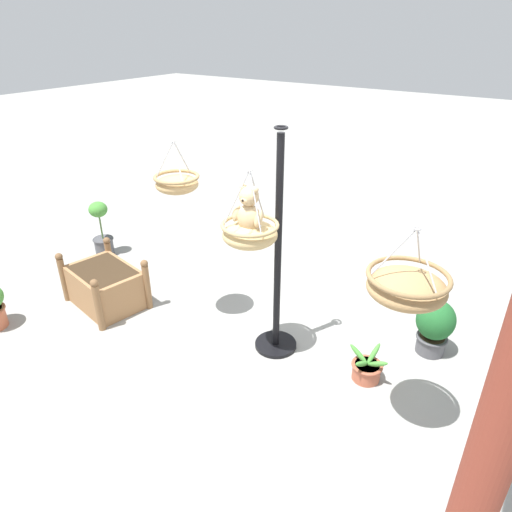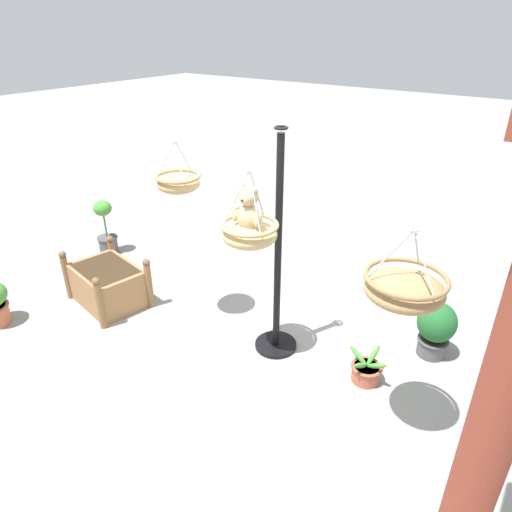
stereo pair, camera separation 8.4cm
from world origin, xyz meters
name	(u,v)px [view 2 (the right image)]	position (x,y,z in m)	size (l,w,h in m)	color
ground_plane	(260,343)	(0.00, 0.00, 0.00)	(40.00, 40.00, 0.00)	gray
display_pole_central	(277,290)	(-0.17, -0.06, 0.70)	(0.44, 0.44, 2.31)	black
hanging_basket_with_teddy	(250,233)	(-0.02, 0.19, 1.38)	(0.53, 0.53, 0.72)	tan
teddy_bear	(248,213)	(-0.02, 0.21, 1.58)	(0.31, 0.27, 0.45)	tan
hanging_basket_left_high	(405,288)	(-1.49, 0.34, 1.40)	(0.60, 0.60, 0.58)	#A37F51
hanging_basket_right_low	(178,182)	(0.94, 0.09, 1.65)	(0.46, 0.46, 0.53)	tan
greenhouse_pillar_right	(488,443)	(-2.26, 1.41, 1.38)	(0.43, 0.43, 2.87)	brown
wooden_planter_box	(108,284)	(1.97, 0.40, 0.26)	(1.05, 0.86, 0.65)	#9E7047
potted_plant_tall_leafy	(366,370)	(-1.15, -0.14, 0.12)	(0.43, 0.45, 0.33)	#AD563D
potted_plant_small_succulent	(106,229)	(3.07, -0.46, 0.37)	(0.30, 0.30, 0.82)	#4C4C51
potted_plant_conical_shrub	(436,328)	(-1.54, -0.90, 0.33)	(0.39, 0.39, 0.61)	#4C4C51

